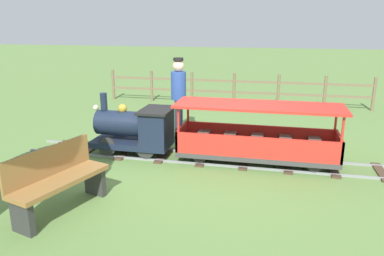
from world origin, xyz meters
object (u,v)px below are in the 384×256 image
locomotive (137,128)px  passenger_car (257,140)px  park_bench (58,180)px  conductor_person (179,91)px

locomotive → passenger_car: 2.10m
park_bench → conductor_person: bearing=-11.2°
conductor_person → park_bench: (-3.35, 0.67, -0.54)m
passenger_car → park_bench: passenger_car is taller
locomotive → park_bench: 2.21m
locomotive → conductor_person: (1.15, -0.47, 0.47)m
passenger_car → conductor_person: (1.15, 1.63, 0.54)m
passenger_car → locomotive: bearing=90.0°
locomotive → conductor_person: 1.33m
passenger_car → conductor_person: bearing=54.8°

